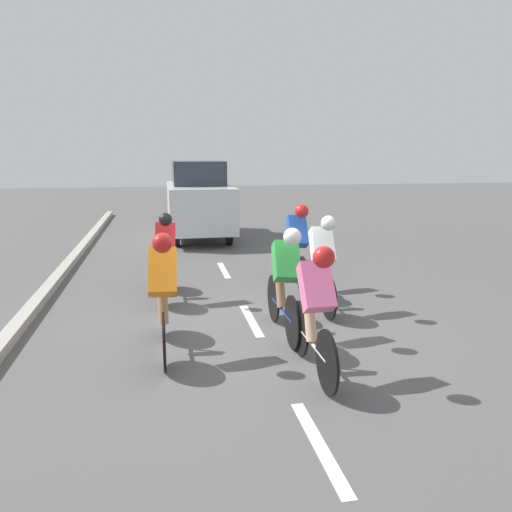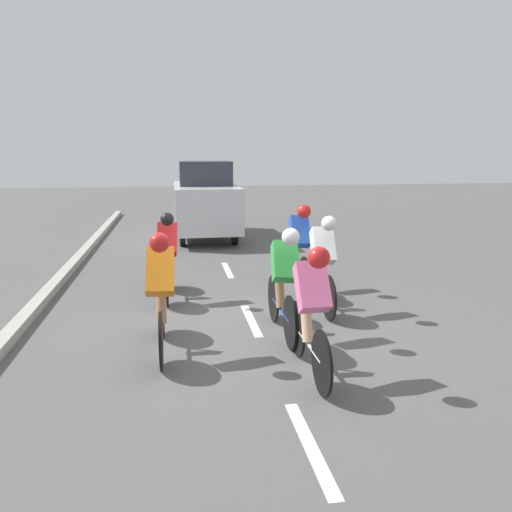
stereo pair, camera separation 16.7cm
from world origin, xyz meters
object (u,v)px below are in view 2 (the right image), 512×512
at_px(cyclist_white, 322,261).
at_px(support_car, 205,200).
at_px(cyclist_blue, 299,243).
at_px(cyclist_green, 284,279).
at_px(cyclist_pink, 311,307).
at_px(cyclist_red, 167,254).
at_px(cyclist_orange, 161,290).

relative_size(cyclist_white, support_car, 0.43).
distance_m(cyclist_blue, support_car, 5.88).
xyz_separation_m(cyclist_green, support_car, (0.50, -8.02, 0.30)).
height_order(cyclist_green, cyclist_pink, same).
height_order(cyclist_red, cyclist_white, cyclist_white).
bearing_deg(cyclist_pink, support_car, -86.75).
bearing_deg(support_car, cyclist_green, 93.59).
height_order(cyclist_red, support_car, support_car).
height_order(cyclist_blue, cyclist_orange, same).
relative_size(cyclist_orange, support_car, 0.44).
relative_size(cyclist_red, cyclist_orange, 0.97).
relative_size(cyclist_red, support_car, 0.42).
bearing_deg(cyclist_green, cyclist_blue, -108.90).
xyz_separation_m(cyclist_white, support_car, (1.30, -7.08, 0.29)).
height_order(cyclist_pink, cyclist_blue, cyclist_blue).
bearing_deg(cyclist_white, cyclist_green, 49.91).
distance_m(cyclist_green, cyclist_blue, 2.42).
distance_m(cyclist_orange, support_car, 8.47).
xyz_separation_m(cyclist_red, cyclist_orange, (0.05, 2.34, 0.04)).
bearing_deg(support_car, cyclist_blue, 102.64).
distance_m(cyclist_white, support_car, 7.20).
bearing_deg(cyclist_green, cyclist_orange, 13.52).
distance_m(cyclist_green, cyclist_orange, 1.61).
relative_size(cyclist_green, cyclist_blue, 1.01).
relative_size(cyclist_pink, cyclist_white, 0.99).
height_order(cyclist_pink, cyclist_orange, cyclist_orange).
height_order(cyclist_green, cyclist_blue, cyclist_blue).
distance_m(cyclist_pink, cyclist_blue, 3.61).
distance_m(cyclist_green, cyclist_white, 1.23).
relative_size(cyclist_blue, cyclist_white, 1.02).
bearing_deg(cyclist_green, cyclist_red, -52.41).
bearing_deg(cyclist_pink, cyclist_orange, -28.66).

